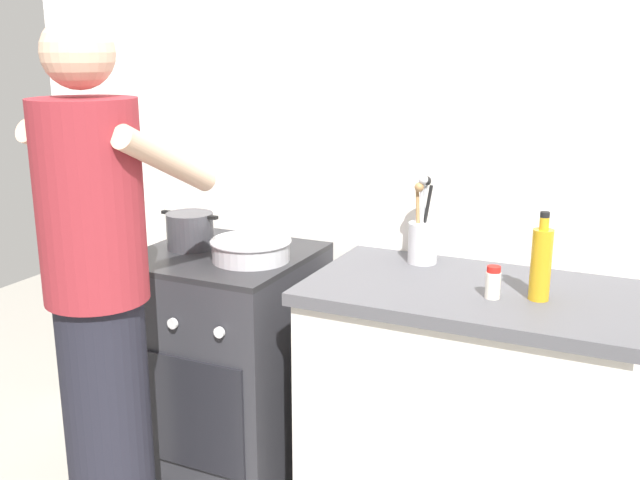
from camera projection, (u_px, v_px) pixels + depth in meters
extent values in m
cube|color=silver|center=(403.00, 152.00, 2.60)|extent=(3.20, 0.10, 2.50)
cube|color=silver|center=(463.00, 424.00, 2.36)|extent=(0.96, 0.56, 0.86)
cube|color=#4C4C51|center=(471.00, 293.00, 2.24)|extent=(1.00, 0.60, 0.04)
cube|color=#2D2D33|center=(227.00, 371.00, 2.72)|extent=(0.60, 0.60, 0.88)
cube|color=#232326|center=(223.00, 255.00, 2.61)|extent=(0.60, 0.60, 0.02)
cube|color=black|center=(179.00, 411.00, 2.46)|extent=(0.51, 0.01, 0.40)
cylinder|color=silver|center=(129.00, 315.00, 2.45)|extent=(0.04, 0.01, 0.04)
cylinder|color=silver|center=(173.00, 324.00, 2.37)|extent=(0.04, 0.01, 0.04)
cylinder|color=silver|center=(219.00, 332.00, 2.30)|extent=(0.04, 0.01, 0.04)
cylinder|color=#38383D|center=(190.00, 231.00, 2.65)|extent=(0.17, 0.17, 0.13)
cube|color=black|center=(167.00, 212.00, 2.68)|extent=(0.04, 0.02, 0.01)
cube|color=black|center=(213.00, 217.00, 2.59)|extent=(0.04, 0.02, 0.01)
cylinder|color=#B7B7BC|center=(251.00, 250.00, 2.51)|extent=(0.27, 0.27, 0.07)
torus|color=#B7B7BC|center=(251.00, 241.00, 2.50)|extent=(0.28, 0.28, 0.01)
cylinder|color=silver|center=(423.00, 243.00, 2.47)|extent=(0.10, 0.10, 0.14)
cylinder|color=silver|center=(422.00, 221.00, 2.45)|extent=(0.02, 0.02, 0.26)
sphere|color=silver|center=(423.00, 180.00, 2.41)|extent=(0.03, 0.03, 0.03)
cylinder|color=#9E7547|center=(418.00, 223.00, 2.45)|extent=(0.03, 0.04, 0.23)
sphere|color=#9E7547|center=(419.00, 187.00, 2.42)|extent=(0.03, 0.03, 0.03)
cylinder|color=black|center=(425.00, 221.00, 2.46)|extent=(0.05, 0.03, 0.25)
sphere|color=black|center=(427.00, 181.00, 2.42)|extent=(0.03, 0.03, 0.03)
cylinder|color=#B7BABF|center=(422.00, 221.00, 2.46)|extent=(0.02, 0.03, 0.25)
sphere|color=#B7BABF|center=(424.00, 182.00, 2.42)|extent=(0.03, 0.03, 0.03)
cylinder|color=silver|center=(493.00, 285.00, 2.13)|extent=(0.04, 0.04, 0.08)
cylinder|color=red|center=(494.00, 269.00, 2.12)|extent=(0.04, 0.04, 0.02)
cylinder|color=gold|center=(541.00, 265.00, 2.10)|extent=(0.06, 0.06, 0.21)
cylinder|color=gold|center=(544.00, 223.00, 2.07)|extent=(0.03, 0.03, 0.04)
cylinder|color=black|center=(545.00, 215.00, 2.06)|extent=(0.03, 0.03, 0.02)
cylinder|color=black|center=(110.00, 437.00, 2.24)|extent=(0.26, 0.26, 0.90)
cylinder|color=maroon|center=(90.00, 202.00, 2.05)|extent=(0.30, 0.30, 0.58)
sphere|color=#D3AA8C|center=(78.00, 52.00, 1.95)|extent=(0.20, 0.20, 0.20)
cylinder|color=#D3AA8C|center=(76.00, 153.00, 2.22)|extent=(0.07, 0.41, 0.24)
cylinder|color=#D3AA8C|center=(167.00, 161.00, 2.08)|extent=(0.07, 0.41, 0.24)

